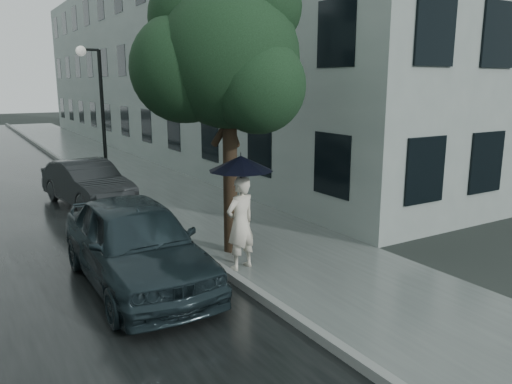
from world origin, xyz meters
TOP-DOWN VIEW (x-y plane):
  - ground at (0.00, 0.00)m, footprint 120.00×120.00m
  - sidewalk at (0.25, 12.00)m, footprint 3.50×60.00m
  - kerb_near at (-1.57, 12.00)m, footprint 0.15×60.00m
  - building_near at (5.47, 19.50)m, footprint 7.02×36.00m
  - pedestrian at (-1.14, 2.00)m, footprint 0.74×0.57m
  - umbrella at (-1.16, 1.95)m, footprint 1.58×1.58m
  - street_tree at (-0.82, 3.11)m, footprint 3.66×3.33m
  - lamp_post at (-1.47, 10.87)m, footprint 0.85×0.32m
  - car_near at (-3.09, 2.29)m, footprint 1.84×4.51m
  - car_far at (-2.42, 8.77)m, footprint 1.99×4.11m

SIDE VIEW (x-z plane):
  - ground at x=0.00m, z-range 0.00..0.00m
  - sidewalk at x=0.25m, z-range 0.00..0.01m
  - kerb_near at x=-1.57m, z-range 0.00..0.15m
  - car_far at x=-2.42m, z-range 0.01..1.31m
  - car_near at x=-3.09m, z-range 0.01..1.54m
  - pedestrian at x=-1.14m, z-range 0.01..1.81m
  - umbrella at x=-1.16m, z-range 1.40..2.72m
  - lamp_post at x=-1.47m, z-range 0.35..5.00m
  - street_tree at x=-0.82m, z-range 1.12..6.95m
  - building_near at x=5.47m, z-range 0.00..9.00m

